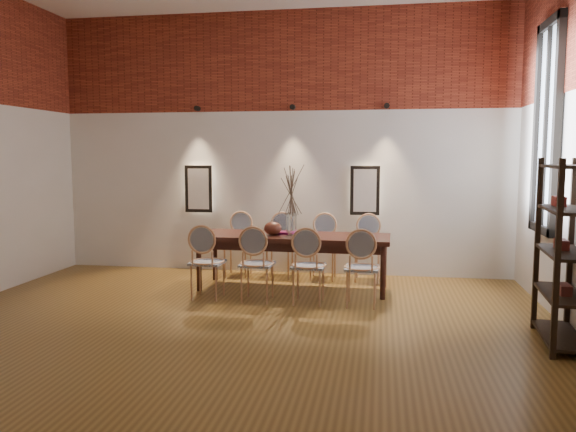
% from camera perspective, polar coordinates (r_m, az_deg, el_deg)
% --- Properties ---
extents(floor, '(7.00, 7.00, 0.02)m').
position_cam_1_polar(floor, '(5.59, -7.23, -13.02)').
color(floor, brown).
rests_on(floor, ground).
extents(wall_back, '(7.00, 0.10, 4.00)m').
position_cam_1_polar(wall_back, '(8.74, -0.70, 7.32)').
color(wall_back, silver).
rests_on(wall_back, ground).
extents(brick_band_back, '(7.00, 0.02, 1.50)m').
position_cam_1_polar(brick_band_back, '(8.79, -0.80, 15.51)').
color(brick_band_back, maroon).
rests_on(brick_band_back, ground).
extents(niche_left, '(0.36, 0.06, 0.66)m').
position_cam_1_polar(niche_left, '(8.98, -9.01, 2.75)').
color(niche_left, '#FFEAC6').
rests_on(niche_left, wall_back).
extents(niche_right, '(0.36, 0.06, 0.66)m').
position_cam_1_polar(niche_right, '(8.53, 7.83, 2.59)').
color(niche_right, '#FFEAC6').
rests_on(niche_right, wall_back).
extents(spot_fixture_left, '(0.08, 0.10, 0.08)m').
position_cam_1_polar(spot_fixture_left, '(8.97, -9.21, 10.74)').
color(spot_fixture_left, black).
rests_on(spot_fixture_left, wall_back).
extents(spot_fixture_mid, '(0.08, 0.10, 0.08)m').
position_cam_1_polar(spot_fixture_mid, '(8.61, 0.47, 11.01)').
color(spot_fixture_mid, black).
rests_on(spot_fixture_mid, wall_back).
extents(spot_fixture_right, '(0.08, 0.10, 0.08)m').
position_cam_1_polar(spot_fixture_right, '(8.51, 10.00, 10.97)').
color(spot_fixture_right, black).
rests_on(spot_fixture_right, wall_back).
extents(window_glass, '(0.02, 0.78, 2.38)m').
position_cam_1_polar(window_glass, '(7.32, 24.92, 8.16)').
color(window_glass, silver).
rests_on(window_glass, wall_right).
extents(window_frame, '(0.08, 0.90, 2.50)m').
position_cam_1_polar(window_frame, '(7.32, 24.77, 8.17)').
color(window_frame, black).
rests_on(window_frame, wall_right).
extents(window_mullion, '(0.06, 0.06, 2.40)m').
position_cam_1_polar(window_mullion, '(7.32, 24.77, 8.17)').
color(window_mullion, black).
rests_on(window_mullion, wall_right).
extents(dining_table, '(2.63, 0.91, 0.75)m').
position_cam_1_polar(dining_table, '(7.69, 0.49, -4.69)').
color(dining_table, '#35150F').
rests_on(dining_table, floor).
extents(chair_near_a, '(0.45, 0.45, 0.94)m').
position_cam_1_polar(chair_near_a, '(7.25, -8.18, -4.65)').
color(chair_near_a, tan).
rests_on(chair_near_a, floor).
extents(chair_near_b, '(0.45, 0.45, 0.94)m').
position_cam_1_polar(chair_near_b, '(7.07, -3.15, -4.88)').
color(chair_near_b, tan).
rests_on(chair_near_b, floor).
extents(chair_near_c, '(0.45, 0.45, 0.94)m').
position_cam_1_polar(chair_near_c, '(6.94, 2.10, -5.08)').
color(chair_near_c, tan).
rests_on(chair_near_c, floor).
extents(chair_near_d, '(0.45, 0.45, 0.94)m').
position_cam_1_polar(chair_near_d, '(6.87, 7.51, -5.24)').
color(chair_near_d, tan).
rests_on(chair_near_d, floor).
extents(chair_far_a, '(0.45, 0.45, 0.94)m').
position_cam_1_polar(chair_far_a, '(8.57, -5.12, -2.95)').
color(chair_far_a, tan).
rests_on(chair_far_a, floor).
extents(chair_far_b, '(0.45, 0.45, 0.94)m').
position_cam_1_polar(chair_far_b, '(8.41, -0.84, -3.09)').
color(chair_far_b, tan).
rests_on(chair_far_b, floor).
extents(chair_far_c, '(0.45, 0.45, 0.94)m').
position_cam_1_polar(chair_far_c, '(8.30, 3.58, -3.22)').
color(chair_far_c, tan).
rests_on(chair_far_c, floor).
extents(chair_far_d, '(0.45, 0.45, 0.94)m').
position_cam_1_polar(chair_far_d, '(8.25, 8.09, -3.34)').
color(chair_far_d, tan).
rests_on(chair_far_d, floor).
extents(vase, '(0.14, 0.14, 0.30)m').
position_cam_1_polar(vase, '(7.61, 0.33, -0.80)').
color(vase, silver).
rests_on(vase, dining_table).
extents(dried_branches, '(0.50, 0.50, 0.70)m').
position_cam_1_polar(dried_branches, '(7.57, 0.33, 2.58)').
color(dried_branches, '#45372A').
rests_on(dried_branches, vase).
extents(bowl, '(0.24, 0.24, 0.18)m').
position_cam_1_polar(bowl, '(7.62, -1.55, -1.25)').
color(bowl, '#562619').
rests_on(bowl, dining_table).
extents(book, '(0.26, 0.19, 0.03)m').
position_cam_1_polar(book, '(7.74, -0.70, -1.69)').
color(book, '#7E104A').
rests_on(book, dining_table).
extents(shelving_rack, '(0.46, 1.03, 1.80)m').
position_cam_1_polar(shelving_rack, '(5.99, 26.27, -3.34)').
color(shelving_rack, black).
rests_on(shelving_rack, floor).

